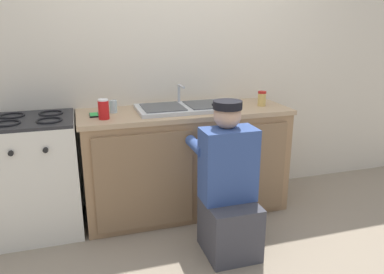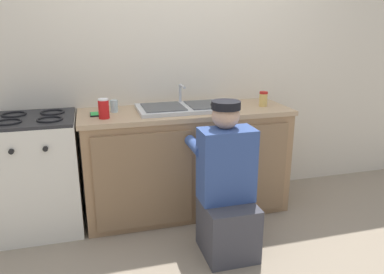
% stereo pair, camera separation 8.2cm
% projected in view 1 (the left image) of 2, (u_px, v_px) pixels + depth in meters
% --- Properties ---
extents(ground_plane, '(12.00, 12.00, 0.00)m').
position_uv_depth(ground_plane, '(196.00, 224.00, 3.12)').
color(ground_plane, gray).
extents(back_wall, '(6.00, 0.10, 2.50)m').
position_uv_depth(back_wall, '(174.00, 65.00, 3.36)').
color(back_wall, beige).
rests_on(back_wall, ground_plane).
extents(counter_cabinet, '(1.72, 0.62, 0.87)m').
position_uv_depth(counter_cabinet, '(186.00, 163.00, 3.26)').
color(counter_cabinet, '#997551').
rests_on(counter_cabinet, ground_plane).
extents(countertop, '(1.76, 0.62, 0.04)m').
position_uv_depth(countertop, '(185.00, 112.00, 3.14)').
color(countertop, tan).
rests_on(countertop, counter_cabinet).
extents(sink_double_basin, '(0.80, 0.44, 0.19)m').
position_uv_depth(sink_double_basin, '(185.00, 107.00, 3.13)').
color(sink_double_basin, silver).
rests_on(sink_double_basin, countertop).
extents(stove_range, '(0.63, 0.62, 0.94)m').
position_uv_depth(stove_range, '(37.00, 176.00, 2.92)').
color(stove_range, silver).
rests_on(stove_range, ground_plane).
extents(plumber_person, '(0.42, 0.61, 1.10)m').
position_uv_depth(plumber_person, '(228.00, 192.00, 2.64)').
color(plumber_person, '#3F3F47').
rests_on(plumber_person, ground_plane).
extents(water_glass, '(0.06, 0.06, 0.10)m').
position_uv_depth(water_glass, '(113.00, 107.00, 3.01)').
color(water_glass, '#ADC6CC').
rests_on(water_glass, countertop).
extents(condiment_jar, '(0.07, 0.07, 0.13)m').
position_uv_depth(condiment_jar, '(262.00, 99.00, 3.27)').
color(condiment_jar, '#DBB760').
rests_on(condiment_jar, countertop).
extents(cell_phone, '(0.07, 0.14, 0.01)m').
position_uv_depth(cell_phone, '(94.00, 115.00, 2.93)').
color(cell_phone, black).
rests_on(cell_phone, countertop).
extents(soda_cup_red, '(0.08, 0.08, 0.15)m').
position_uv_depth(soda_cup_red, '(104.00, 109.00, 2.80)').
color(soda_cup_red, red).
rests_on(soda_cup_red, countertop).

